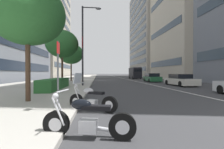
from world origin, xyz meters
TOP-DOWN VIEW (x-y plane):
  - sidewalk_right_plaza at (30.00, 12.67)m, footprint 160.00×10.57m
  - lane_centre_stripe at (35.00, 0.00)m, footprint 110.00×0.16m
  - motorcycle_nearest_camera at (-0.22, 6.84)m, footprint 0.70×2.10m
  - motorcycle_second_in_row at (2.32, 6.87)m, footprint 1.21×1.89m
  - car_lead_in_lane at (13.25, -2.87)m, footprint 4.67×1.97m
  - car_following_behind at (21.10, -2.36)m, footprint 4.44×2.07m
  - delivery_van_ahead at (33.73, -2.54)m, footprint 5.95×2.16m
  - parking_sign_by_curb at (1.89, 8.01)m, footprint 0.32×0.06m
  - street_lamp_with_banners at (12.74, 7.93)m, footprint 1.26×2.05m
  - clipped_hedge_bed at (9.47, 10.12)m, footprint 6.00×1.10m
  - street_tree_near_plaza_corner at (3.84, 9.87)m, footprint 3.43×3.43m
  - street_tree_mid_sidewalk at (13.45, 10.45)m, footprint 3.48×3.48m
  - street_tree_far_plaza at (22.31, 10.99)m, footprint 3.98×3.98m
  - office_tower_near_left at (58.92, -19.00)m, footprint 27.80×19.35m
  - office_tower_behind_plaza at (54.34, 27.81)m, footprint 28.18×17.81m

SIDE VIEW (x-z plane):
  - lane_centre_stripe at x=35.00m, z-range 0.00..0.01m
  - sidewalk_right_plaza at x=30.00m, z-range 0.00..0.15m
  - motorcycle_nearest_camera at x=-0.22m, z-range -0.13..0.95m
  - motorcycle_second_in_row at x=2.32m, z-range -0.30..1.17m
  - clipped_hedge_bed at x=9.47m, z-range 0.15..1.00m
  - car_lead_in_lane at x=13.25m, z-range -0.04..1.28m
  - car_following_behind at x=21.10m, z-range -0.04..1.36m
  - delivery_van_ahead at x=33.73m, z-range 0.09..2.83m
  - parking_sign_by_curb at x=1.89m, z-range 0.40..2.86m
  - street_tree_near_plaza_corner at x=3.84m, z-range 1.45..6.99m
  - street_tree_mid_sidewalk at x=13.45m, z-range 1.63..7.57m
  - street_tree_far_plaza at x=22.31m, z-range 1.54..7.71m
  - street_lamp_with_banners at x=12.74m, z-range 0.92..9.23m
  - office_tower_near_left at x=58.92m, z-range 0.00..36.63m
  - office_tower_behind_plaza at x=54.34m, z-range 0.00..49.70m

